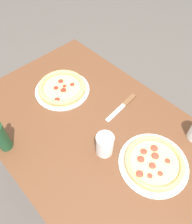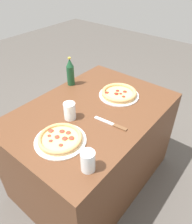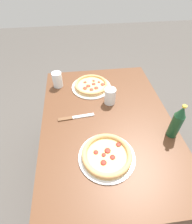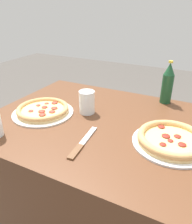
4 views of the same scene
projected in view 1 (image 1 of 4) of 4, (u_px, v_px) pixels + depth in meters
name	position (u px, v px, depth m)	size (l,w,h in m)	color
ground_plane	(91.00, 179.00, 1.68)	(8.00, 8.00, 0.00)	#4C4742
table	(90.00, 157.00, 1.39)	(1.21, 0.84, 0.75)	#56331E
pizza_veggie	(154.00, 162.00, 0.95)	(0.31, 0.31, 0.04)	silver
pizza_salami	(62.00, 88.00, 1.22)	(0.30, 0.30, 0.04)	silver
glass_cola	(105.00, 145.00, 0.96)	(0.08, 0.08, 0.12)	white
knife	(123.00, 106.00, 1.16)	(0.05, 0.24, 0.01)	brown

